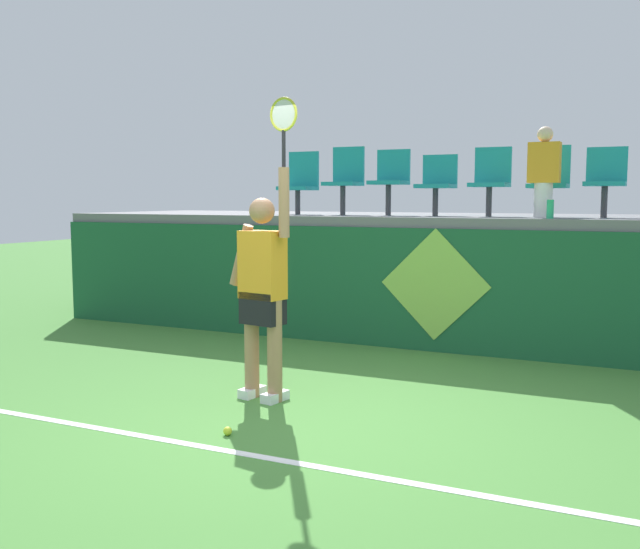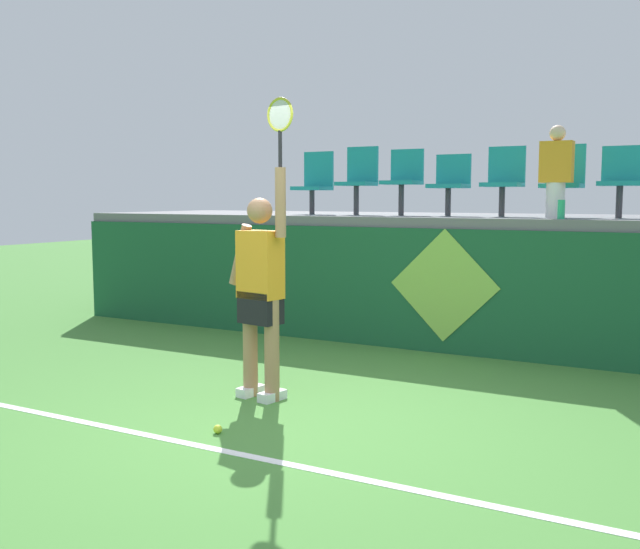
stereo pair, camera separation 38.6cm
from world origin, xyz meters
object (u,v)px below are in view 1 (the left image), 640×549
(tennis_ball, at_px, (228,431))
(water_bottle, at_px, (550,209))
(stadium_chair_5, at_px, (549,178))
(stadium_chair_2, at_px, (390,178))
(stadium_chair_4, at_px, (491,178))
(tennis_player, at_px, (263,287))
(stadium_chair_1, at_px, (345,177))
(stadium_chair_3, at_px, (437,181))
(stadium_chair_0, at_px, (300,181))
(stadium_chair_6, at_px, (606,178))
(spectator_0, at_px, (544,171))

(tennis_ball, bearing_deg, water_bottle, 64.44)
(tennis_ball, relative_size, stadium_chair_5, 0.08)
(stadium_chair_2, height_order, stadium_chair_4, stadium_chair_2)
(tennis_player, relative_size, stadium_chair_5, 3.07)
(tennis_player, distance_m, stadium_chair_1, 3.66)
(tennis_ball, bearing_deg, stadium_chair_3, 86.00)
(stadium_chair_0, bearing_deg, stadium_chair_2, -0.39)
(tennis_ball, height_order, stadium_chair_2, stadium_chair_2)
(stadium_chair_2, distance_m, stadium_chair_6, 2.57)
(stadium_chair_3, bearing_deg, stadium_chair_0, 179.65)
(tennis_player, distance_m, stadium_chair_6, 4.35)
(stadium_chair_0, relative_size, stadium_chair_1, 0.95)
(stadium_chair_0, relative_size, stadium_chair_5, 1.02)
(stadium_chair_0, height_order, stadium_chair_2, stadium_chair_0)
(tennis_ball, xyz_separation_m, stadium_chair_5, (1.64, 4.40, 1.94))
(stadium_chair_4, height_order, spectator_0, spectator_0)
(stadium_chair_4, relative_size, stadium_chair_6, 1.04)
(stadium_chair_5, relative_size, spectator_0, 0.83)
(tennis_player, xyz_separation_m, water_bottle, (2.00, 2.72, 0.64))
(stadium_chair_5, distance_m, stadium_chair_6, 0.61)
(stadium_chair_1, distance_m, stadium_chair_2, 0.63)
(stadium_chair_1, relative_size, stadium_chair_4, 1.07)
(stadium_chair_5, bearing_deg, tennis_player, -118.67)
(spectator_0, bearing_deg, stadium_chair_6, 34.98)
(water_bottle, distance_m, stadium_chair_5, 0.81)
(tennis_player, distance_m, tennis_ball, 1.37)
(water_bottle, relative_size, stadium_chair_3, 0.27)
(stadium_chair_4, bearing_deg, stadium_chair_0, 179.89)
(water_bottle, bearing_deg, stadium_chair_0, 167.90)
(stadium_chair_2, relative_size, stadium_chair_3, 1.11)
(stadium_chair_4, xyz_separation_m, spectator_0, (0.68, -0.43, 0.06))
(stadium_chair_3, xyz_separation_m, stadium_chair_6, (1.95, 0.00, 0.02))
(spectator_0, bearing_deg, water_bottle, -67.70)
(tennis_player, distance_m, water_bottle, 3.43)
(spectator_0, bearing_deg, stadium_chair_4, 147.36)
(tennis_player, height_order, water_bottle, tennis_player)
(stadium_chair_0, relative_size, stadium_chair_4, 1.02)
(stadium_chair_5, bearing_deg, stadium_chair_6, -0.60)
(tennis_ball, relative_size, stadium_chair_4, 0.08)
(stadium_chair_0, xyz_separation_m, stadium_chair_1, (0.66, -0.00, 0.04))
(stadium_chair_1, xyz_separation_m, stadium_chair_4, (1.91, -0.00, -0.04))
(stadium_chair_2, bearing_deg, stadium_chair_4, 0.18)
(stadium_chair_2, distance_m, stadium_chair_4, 1.28)
(stadium_chair_6, bearing_deg, stadium_chair_5, 179.40)
(stadium_chair_4, bearing_deg, tennis_player, -109.30)
(water_bottle, distance_m, stadium_chair_2, 2.22)
(stadium_chair_2, height_order, stadium_chair_6, stadium_chair_2)
(stadium_chair_3, height_order, spectator_0, spectator_0)
(stadium_chair_3, distance_m, stadium_chair_4, 0.66)
(stadium_chair_1, height_order, stadium_chair_6, stadium_chair_1)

